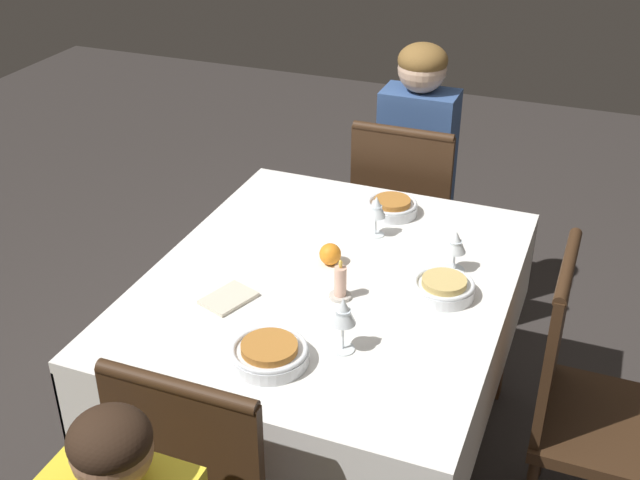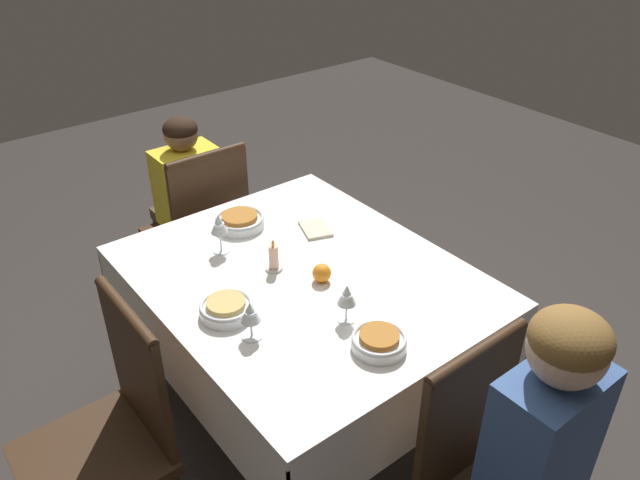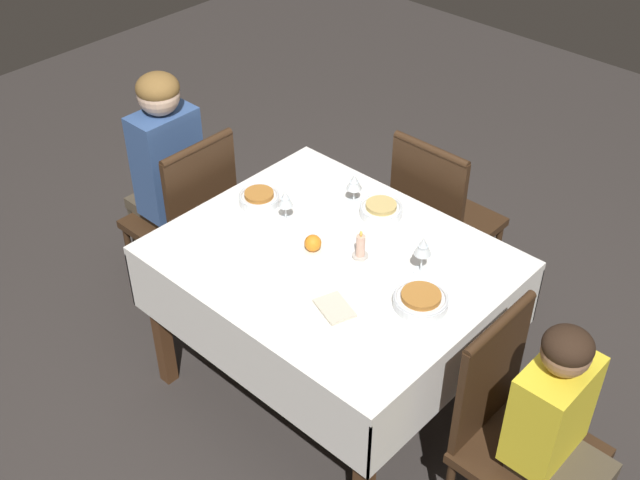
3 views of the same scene
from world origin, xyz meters
name	(u,v)px [view 2 (image 2 of 3)]	position (x,y,z in m)	size (l,w,h in m)	color
ground_plane	(305,418)	(0.00, 0.00, 0.00)	(8.00, 8.00, 0.00)	#332D2B
dining_table	(303,295)	(0.00, 0.00, 0.67)	(1.30, 1.07, 0.77)	white
chair_west	(202,227)	(-0.91, 0.06, 0.52)	(0.44, 0.43, 0.97)	#382314
chair_south	(111,429)	(0.03, -0.80, 0.52)	(0.43, 0.44, 0.97)	#382314
person_child_yellow	(184,203)	(-1.09, 0.06, 0.58)	(0.33, 0.30, 1.06)	#4C4233
bowl_east	(379,341)	(0.47, -0.05, 0.80)	(0.18, 0.18, 0.06)	silver
wine_glass_east	(347,296)	(0.30, -0.05, 0.87)	(0.06, 0.06, 0.14)	white
bowl_west	(239,221)	(-0.44, 0.00, 0.80)	(0.21, 0.21, 0.06)	silver
wine_glass_west	(219,225)	(-0.32, -0.16, 0.89)	(0.07, 0.07, 0.16)	white
bowl_south	(226,308)	(0.03, -0.34, 0.80)	(0.18, 0.18, 0.06)	silver
wine_glass_south	(250,313)	(0.18, -0.34, 0.87)	(0.07, 0.07, 0.14)	white
candle_centerpiece	(274,259)	(-0.09, -0.07, 0.82)	(0.06, 0.06, 0.13)	beige
orange_fruit	(322,273)	(0.08, 0.03, 0.81)	(0.07, 0.07, 0.07)	orange
napkin_red_folded	(316,229)	(-0.22, 0.23, 0.78)	(0.18, 0.15, 0.01)	beige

